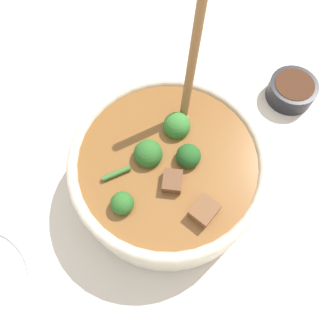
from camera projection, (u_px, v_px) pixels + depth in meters
name	position (u px, v px, depth m)	size (l,w,h in m)	color
ground_plane	(168.00, 183.00, 0.54)	(4.00, 4.00, 0.00)	silver
stew_bowl	(168.00, 169.00, 0.49)	(0.28, 0.28, 0.32)	beige
condiment_bowl	(291.00, 89.00, 0.59)	(0.09, 0.09, 0.04)	black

